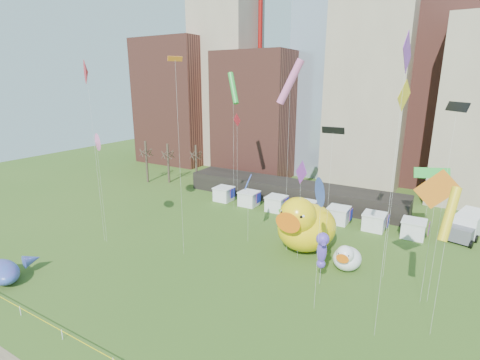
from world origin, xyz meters
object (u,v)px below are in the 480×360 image
Objects in this scene: big_duck at (305,225)px; small_duck at (347,258)px; whale_inflatable at (5,271)px; box_truck at (468,225)px; seahorse_purple at (322,248)px; seahorse_green at (287,217)px.

small_duck is at bearing -15.54° from big_duck.
big_duck is 1.43× the size of whale_inflatable.
small_duck reaches higher than box_truck.
box_truck reaches higher than whale_inflatable.
seahorse_purple is 25.29m from box_truck.
seahorse_green is 1.08× the size of seahorse_purple.
small_duck is at bearing 16.07° from seahorse_green.
big_duck is at bearing -124.31° from box_truck.
seahorse_purple is (-1.55, -4.27, 2.62)m from small_duck.
seahorse_green reaches higher than box_truck.
box_truck is (19.13, 16.16, -2.72)m from seahorse_green.
small_duck is 5.25m from seahorse_purple.
seahorse_green is (-1.82, -1.18, 1.03)m from big_duck.
big_duck is at bearing 55.01° from whale_inflatable.
seahorse_purple is at bearing -51.37° from big_duck.
box_truck is (13.09, 21.50, -2.44)m from seahorse_purple.
small_duck is 8.20m from seahorse_green.
seahorse_purple reaches higher than box_truck.
big_duck is 22.95m from box_truck.
small_duck is at bearing 47.84° from seahorse_purple.
big_duck reaches higher than seahorse_green.
seahorse_green is at bearing 116.34° from seahorse_purple.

